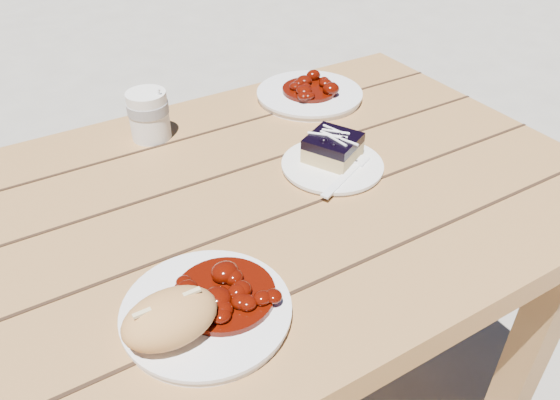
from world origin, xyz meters
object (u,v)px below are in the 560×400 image
picnic_table (54,342)px  bread_roll (170,318)px  blueberry_cake (333,147)px  coffee_cup (149,115)px  main_plate (207,312)px  second_plate (309,95)px  dessert_plate (332,166)px

picnic_table → bread_roll: bearing=-60.2°
picnic_table → blueberry_cake: size_ratio=16.63×
bread_roll → coffee_cup: coffee_cup is taller
main_plate → blueberry_cake: size_ratio=1.86×
picnic_table → coffee_cup: bearing=43.4°
second_plate → dessert_plate: bearing=-115.4°
main_plate → second_plate: size_ratio=0.94×
coffee_cup → second_plate: coffee_cup is taller
second_plate → coffee_cup: bearing=177.3°
bread_roll → dessert_plate: bread_roll is taller
main_plate → coffee_cup: bearing=77.7°
dessert_plate → blueberry_cake: 0.03m
main_plate → blueberry_cake: blueberry_cake is taller
coffee_cup → second_plate: size_ratio=0.42×
picnic_table → bread_roll: bread_roll is taller
blueberry_cake → second_plate: size_ratio=0.50×
bread_roll → blueberry_cake: bread_roll is taller
bread_roll → coffee_cup: (0.16, 0.52, 0.00)m
dessert_plate → blueberry_cake: (0.01, 0.01, 0.03)m
main_plate → coffee_cup: 0.51m
picnic_table → dessert_plate: dessert_plate is taller
bread_roll → blueberry_cake: bearing=30.2°
dessert_plate → main_plate: bearing=-149.5°
blueberry_cake → second_plate: 0.28m
picnic_table → second_plate: second_plate is taller
dessert_plate → second_plate: (0.13, 0.27, 0.00)m
bread_roll → coffee_cup: bearing=72.5°
coffee_cup → main_plate: bearing=-102.3°
coffee_cup → blueberry_cake: bearing=-46.5°
picnic_table → coffee_cup: (0.30, 0.28, 0.21)m
blueberry_cake → second_plate: (0.12, 0.26, -0.03)m
bread_roll → blueberry_cake: (0.42, 0.25, -0.01)m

